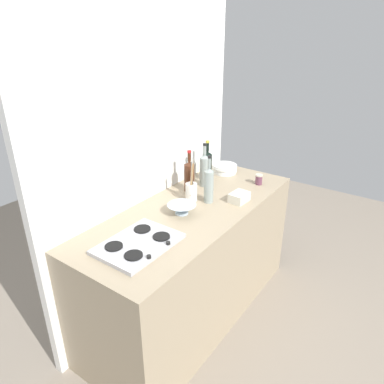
# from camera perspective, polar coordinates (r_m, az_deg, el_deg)

# --- Properties ---
(ground_plane) EXTENTS (6.00, 6.00, 0.00)m
(ground_plane) POSITION_cam_1_polar(r_m,az_deg,el_deg) (2.93, -0.00, -18.46)
(ground_plane) COLOR gray
(ground_plane) RESTS_ON ground
(counter_block) EXTENTS (1.80, 0.70, 0.90)m
(counter_block) POSITION_cam_1_polar(r_m,az_deg,el_deg) (2.65, -0.00, -11.31)
(counter_block) COLOR tan
(counter_block) RESTS_ON ground
(backsplash_panel) EXTENTS (1.90, 0.06, 2.41)m
(backsplash_panel) POSITION_cam_1_polar(r_m,az_deg,el_deg) (2.51, -7.12, 5.90)
(backsplash_panel) COLOR white
(backsplash_panel) RESTS_ON ground
(stovetop_hob) EXTENTS (0.46, 0.33, 0.04)m
(stovetop_hob) POSITION_cam_1_polar(r_m,az_deg,el_deg) (2.02, -8.66, -8.26)
(stovetop_hob) COLOR #B2B2B7
(stovetop_hob) RESTS_ON counter_block
(plate_stack) EXTENTS (0.21, 0.21, 0.07)m
(plate_stack) POSITION_cam_1_polar(r_m,az_deg,el_deg) (3.02, 5.30, 3.80)
(plate_stack) COLOR white
(plate_stack) RESTS_ON counter_block
(wine_bottle_leftmost) EXTENTS (0.07, 0.07, 0.34)m
(wine_bottle_leftmost) POSITION_cam_1_polar(r_m,az_deg,el_deg) (2.44, 2.73, 1.21)
(wine_bottle_leftmost) COLOR gray
(wine_bottle_leftmost) RESTS_ON counter_block
(wine_bottle_mid_left) EXTENTS (0.08, 0.08, 0.33)m
(wine_bottle_mid_left) POSITION_cam_1_polar(r_m,az_deg,el_deg) (2.83, 2.46, 4.42)
(wine_bottle_mid_left) COLOR black
(wine_bottle_mid_left) RESTS_ON counter_block
(wine_bottle_mid_right) EXTENTS (0.07, 0.07, 0.34)m
(wine_bottle_mid_right) POSITION_cam_1_polar(r_m,az_deg,el_deg) (2.71, 2.00, 3.68)
(wine_bottle_mid_right) COLOR gray
(wine_bottle_mid_right) RESTS_ON counter_block
(wine_bottle_rightmost) EXTENTS (0.08, 0.08, 0.32)m
(wine_bottle_rightmost) POSITION_cam_1_polar(r_m,az_deg,el_deg) (2.62, -0.43, 2.70)
(wine_bottle_rightmost) COLOR #472314
(wine_bottle_rightmost) RESTS_ON counter_block
(mixing_bowl) EXTENTS (0.19, 0.19, 0.07)m
(mixing_bowl) POSITION_cam_1_polar(r_m,az_deg,el_deg) (2.32, -1.68, -2.70)
(mixing_bowl) COLOR silver
(mixing_bowl) RESTS_ON counter_block
(butter_dish) EXTENTS (0.15, 0.11, 0.07)m
(butter_dish) POSITION_cam_1_polar(r_m,az_deg,el_deg) (2.51, 7.65, -0.84)
(butter_dish) COLOR silver
(butter_dish) RESTS_ON counter_block
(utensil_crock) EXTENTS (0.08, 0.08, 0.33)m
(utensil_crock) POSITION_cam_1_polar(r_m,az_deg,el_deg) (2.48, -0.10, 0.26)
(utensil_crock) COLOR silver
(utensil_crock) RESTS_ON counter_block
(condiment_jar_front) EXTENTS (0.06, 0.06, 0.08)m
(condiment_jar_front) POSITION_cam_1_polar(r_m,az_deg,el_deg) (2.82, 10.76, 2.04)
(condiment_jar_front) COLOR #66384C
(condiment_jar_front) RESTS_ON counter_block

